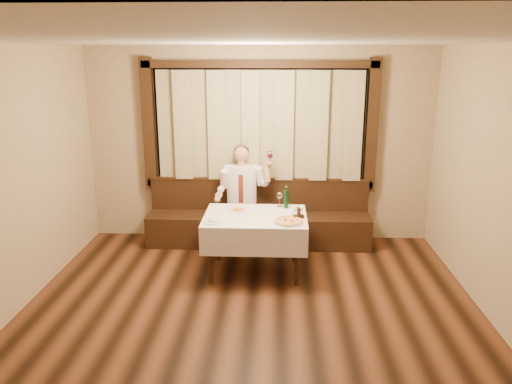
{
  "coord_description": "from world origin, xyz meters",
  "views": [
    {
      "loc": [
        0.27,
        -4.18,
        2.69
      ],
      "look_at": [
        0.0,
        1.9,
        1.0
      ],
      "focal_mm": 35.0,
      "sensor_mm": 36.0,
      "label": 1
    }
  ],
  "objects_px": {
    "dining_table": "(255,223)",
    "green_bottle": "(286,199)",
    "pizza": "(288,221)",
    "pasta_cream": "(213,219)",
    "pasta_red": "(238,208)",
    "cruet_caddy": "(298,214)",
    "banquette": "(259,222)",
    "seated_man": "(242,189)"
  },
  "relations": [
    {
      "from": "pizza",
      "to": "seated_man",
      "type": "bearing_deg",
      "value": 118.14
    },
    {
      "from": "pasta_cream",
      "to": "green_bottle",
      "type": "relative_size",
      "value": 0.8
    },
    {
      "from": "dining_table",
      "to": "green_bottle",
      "type": "height_order",
      "value": "green_bottle"
    },
    {
      "from": "pasta_cream",
      "to": "green_bottle",
      "type": "height_order",
      "value": "green_bottle"
    },
    {
      "from": "banquette",
      "to": "seated_man",
      "type": "distance_m",
      "value": 0.58
    },
    {
      "from": "green_bottle",
      "to": "cruet_caddy",
      "type": "xyz_separation_m",
      "value": [
        0.14,
        -0.42,
        -0.07
      ]
    },
    {
      "from": "dining_table",
      "to": "seated_man",
      "type": "relative_size",
      "value": 0.88
    },
    {
      "from": "pasta_cream",
      "to": "seated_man",
      "type": "bearing_deg",
      "value": 78.34
    },
    {
      "from": "dining_table",
      "to": "seated_man",
      "type": "bearing_deg",
      "value": 104.22
    },
    {
      "from": "pizza",
      "to": "pasta_red",
      "type": "bearing_deg",
      "value": 145.91
    },
    {
      "from": "seated_man",
      "to": "banquette",
      "type": "bearing_deg",
      "value": 20.85
    },
    {
      "from": "dining_table",
      "to": "pizza",
      "type": "height_order",
      "value": "pizza"
    },
    {
      "from": "pizza",
      "to": "cruet_caddy",
      "type": "bearing_deg",
      "value": 53.68
    },
    {
      "from": "dining_table",
      "to": "pasta_cream",
      "type": "relative_size",
      "value": 5.46
    },
    {
      "from": "banquette",
      "to": "pasta_red",
      "type": "height_order",
      "value": "banquette"
    },
    {
      "from": "banquette",
      "to": "green_bottle",
      "type": "xyz_separation_m",
      "value": [
        0.39,
        -0.7,
        0.57
      ]
    },
    {
      "from": "pasta_red",
      "to": "seated_man",
      "type": "xyz_separation_m",
      "value": [
        -0.01,
        0.77,
        0.05
      ]
    },
    {
      "from": "pizza",
      "to": "pasta_cream",
      "type": "bearing_deg",
      "value": -178.75
    },
    {
      "from": "pasta_red",
      "to": "cruet_caddy",
      "type": "height_order",
      "value": "cruet_caddy"
    },
    {
      "from": "pasta_red",
      "to": "cruet_caddy",
      "type": "bearing_deg",
      "value": -18.74
    },
    {
      "from": "pasta_cream",
      "to": "cruet_caddy",
      "type": "relative_size",
      "value": 1.63
    },
    {
      "from": "green_bottle",
      "to": "seated_man",
      "type": "relative_size",
      "value": 0.2
    },
    {
      "from": "dining_table",
      "to": "seated_man",
      "type": "distance_m",
      "value": 0.98
    },
    {
      "from": "banquette",
      "to": "pizza",
      "type": "xyz_separation_m",
      "value": [
        0.4,
        -1.29,
        0.46
      ]
    },
    {
      "from": "banquette",
      "to": "pasta_red",
      "type": "xyz_separation_m",
      "value": [
        -0.23,
        -0.86,
        0.48
      ]
    },
    {
      "from": "banquette",
      "to": "green_bottle",
      "type": "relative_size",
      "value": 11.01
    },
    {
      "from": "banquette",
      "to": "pizza",
      "type": "distance_m",
      "value": 1.43
    },
    {
      "from": "pasta_red",
      "to": "seated_man",
      "type": "height_order",
      "value": "seated_man"
    },
    {
      "from": "dining_table",
      "to": "pasta_red",
      "type": "xyz_separation_m",
      "value": [
        -0.23,
        0.16,
        0.14
      ]
    },
    {
      "from": "pasta_red",
      "to": "pizza",
      "type": "bearing_deg",
      "value": -34.09
    },
    {
      "from": "dining_table",
      "to": "pizza",
      "type": "relative_size",
      "value": 3.5
    },
    {
      "from": "pasta_red",
      "to": "banquette",
      "type": "bearing_deg",
      "value": 75.04
    },
    {
      "from": "dining_table",
      "to": "seated_man",
      "type": "height_order",
      "value": "seated_man"
    },
    {
      "from": "green_bottle",
      "to": "seated_man",
      "type": "height_order",
      "value": "seated_man"
    },
    {
      "from": "pasta_cream",
      "to": "cruet_caddy",
      "type": "distance_m",
      "value": 1.04
    },
    {
      "from": "banquette",
      "to": "seated_man",
      "type": "height_order",
      "value": "seated_man"
    },
    {
      "from": "pizza",
      "to": "pasta_red",
      "type": "height_order",
      "value": "pasta_red"
    },
    {
      "from": "cruet_caddy",
      "to": "pasta_red",
      "type": "bearing_deg",
      "value": 141.51
    },
    {
      "from": "pizza",
      "to": "green_bottle",
      "type": "xyz_separation_m",
      "value": [
        -0.02,
        0.59,
        0.11
      ]
    },
    {
      "from": "banquette",
      "to": "pasta_cream",
      "type": "height_order",
      "value": "banquette"
    },
    {
      "from": "pizza",
      "to": "cruet_caddy",
      "type": "xyz_separation_m",
      "value": [
        0.13,
        0.17,
        0.03
      ]
    },
    {
      "from": "dining_table",
      "to": "pasta_cream",
      "type": "distance_m",
      "value": 0.58
    }
  ]
}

